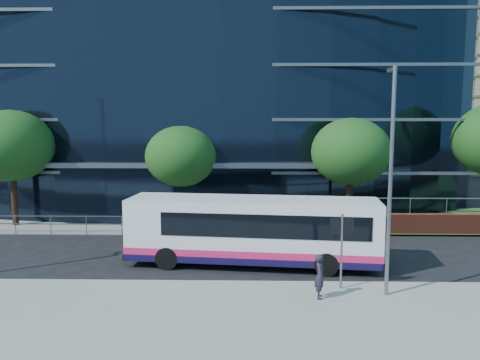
{
  "coord_description": "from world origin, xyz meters",
  "views": [
    {
      "loc": [
        1.13,
        -18.35,
        6.28
      ],
      "look_at": [
        0.57,
        8.0,
        2.98
      ],
      "focal_mm": 35.0,
      "sensor_mm": 36.0,
      "label": 1
    }
  ],
  "objects_px": {
    "tree_dist_e": "(435,136)",
    "pedestrian": "(320,276)",
    "street_sign": "(342,235)",
    "tree_far_a": "(11,146)",
    "tree_far_c": "(351,152)",
    "tree_far_b": "(181,156)",
    "streetlight_east": "(390,175)",
    "city_bus": "(255,230)"
  },
  "relations": [
    {
      "from": "tree_far_c",
      "to": "city_bus",
      "type": "height_order",
      "value": "tree_far_c"
    },
    {
      "from": "street_sign",
      "to": "tree_far_a",
      "type": "xyz_separation_m",
      "value": [
        -17.5,
        10.59,
        2.71
      ]
    },
    {
      "from": "street_sign",
      "to": "tree_far_b",
      "type": "height_order",
      "value": "tree_far_b"
    },
    {
      "from": "streetlight_east",
      "to": "pedestrian",
      "type": "relative_size",
      "value": 5.09
    },
    {
      "from": "tree_dist_e",
      "to": "pedestrian",
      "type": "relative_size",
      "value": 4.15
    },
    {
      "from": "tree_far_a",
      "to": "tree_far_c",
      "type": "xyz_separation_m",
      "value": [
        20.0,
        0.0,
        -0.33
      ]
    },
    {
      "from": "tree_far_a",
      "to": "tree_far_b",
      "type": "distance_m",
      "value": 10.03
    },
    {
      "from": "tree_far_a",
      "to": "tree_far_c",
      "type": "distance_m",
      "value": 20.0
    },
    {
      "from": "tree_far_b",
      "to": "tree_far_c",
      "type": "xyz_separation_m",
      "value": [
        10.0,
        -0.5,
        0.33
      ]
    },
    {
      "from": "tree_far_b",
      "to": "streetlight_east",
      "type": "height_order",
      "value": "streetlight_east"
    },
    {
      "from": "tree_far_c",
      "to": "streetlight_east",
      "type": "xyz_separation_m",
      "value": [
        -1.0,
        -11.17,
        -0.1
      ]
    },
    {
      "from": "tree_far_b",
      "to": "tree_dist_e",
      "type": "height_order",
      "value": "tree_dist_e"
    },
    {
      "from": "tree_dist_e",
      "to": "tree_far_a",
      "type": "bearing_deg",
      "value": -140.04
    },
    {
      "from": "street_sign",
      "to": "streetlight_east",
      "type": "relative_size",
      "value": 0.35
    },
    {
      "from": "tree_dist_e",
      "to": "street_sign",
      "type": "bearing_deg",
      "value": -115.12
    },
    {
      "from": "tree_far_c",
      "to": "tree_dist_e",
      "type": "xyz_separation_m",
      "value": [
        17.0,
        31.0,
        0.0
      ]
    },
    {
      "from": "tree_far_a",
      "to": "city_bus",
      "type": "distance_m",
      "value": 16.45
    },
    {
      "from": "tree_far_a",
      "to": "city_bus",
      "type": "bearing_deg",
      "value": -27.17
    },
    {
      "from": "tree_far_b",
      "to": "tree_far_c",
      "type": "distance_m",
      "value": 10.02
    },
    {
      "from": "tree_far_a",
      "to": "tree_far_c",
      "type": "bearing_deg",
      "value": 0.0
    },
    {
      "from": "tree_dist_e",
      "to": "pedestrian",
      "type": "xyz_separation_m",
      "value": [
        -20.41,
        -42.56,
        -3.6
      ]
    },
    {
      "from": "tree_far_c",
      "to": "city_bus",
      "type": "xyz_separation_m",
      "value": [
        -5.66,
        -7.36,
        -2.97
      ]
    },
    {
      "from": "street_sign",
      "to": "city_bus",
      "type": "bearing_deg",
      "value": 134.39
    },
    {
      "from": "tree_far_c",
      "to": "streetlight_east",
      "type": "bearing_deg",
      "value": -95.11
    },
    {
      "from": "tree_far_b",
      "to": "streetlight_east",
      "type": "relative_size",
      "value": 0.76
    },
    {
      "from": "city_bus",
      "to": "pedestrian",
      "type": "height_order",
      "value": "city_bus"
    },
    {
      "from": "tree_dist_e",
      "to": "city_bus",
      "type": "distance_m",
      "value": 44.65
    },
    {
      "from": "tree_far_c",
      "to": "city_bus",
      "type": "bearing_deg",
      "value": -127.58
    },
    {
      "from": "street_sign",
      "to": "pedestrian",
      "type": "relative_size",
      "value": 1.78
    },
    {
      "from": "street_sign",
      "to": "tree_far_b",
      "type": "xyz_separation_m",
      "value": [
        -7.5,
        11.09,
        2.06
      ]
    },
    {
      "from": "city_bus",
      "to": "streetlight_east",
      "type": "bearing_deg",
      "value": -33.12
    },
    {
      "from": "street_sign",
      "to": "tree_far_c",
      "type": "xyz_separation_m",
      "value": [
        2.5,
        10.59,
        2.39
      ]
    },
    {
      "from": "tree_far_a",
      "to": "streetlight_east",
      "type": "relative_size",
      "value": 0.87
    },
    {
      "from": "city_bus",
      "to": "street_sign",
      "type": "bearing_deg",
      "value": -39.43
    },
    {
      "from": "tree_far_c",
      "to": "street_sign",
      "type": "bearing_deg",
      "value": -103.29
    },
    {
      "from": "city_bus",
      "to": "tree_far_c",
      "type": "bearing_deg",
      "value": 58.6
    },
    {
      "from": "street_sign",
      "to": "tree_far_c",
      "type": "relative_size",
      "value": 0.43
    },
    {
      "from": "tree_dist_e",
      "to": "pedestrian",
      "type": "bearing_deg",
      "value": -115.62
    },
    {
      "from": "tree_far_a",
      "to": "tree_dist_e",
      "type": "relative_size",
      "value": 1.07
    },
    {
      "from": "streetlight_east",
      "to": "pedestrian",
      "type": "xyz_separation_m",
      "value": [
        -2.41,
        -0.39,
        -3.5
      ]
    },
    {
      "from": "street_sign",
      "to": "tree_far_c",
      "type": "distance_m",
      "value": 11.14
    },
    {
      "from": "tree_far_b",
      "to": "streetlight_east",
      "type": "distance_m",
      "value": 14.74
    }
  ]
}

